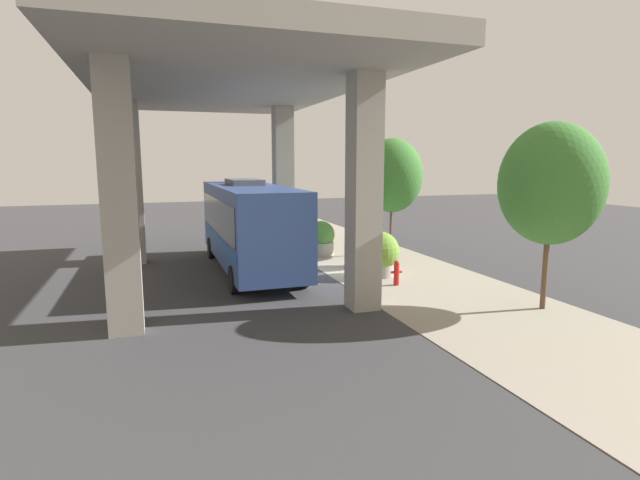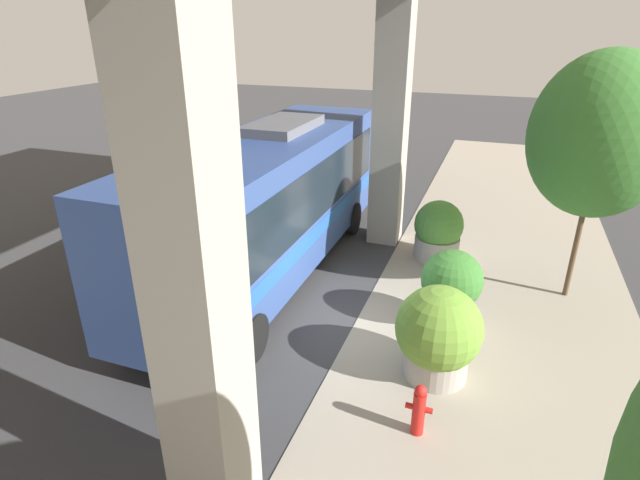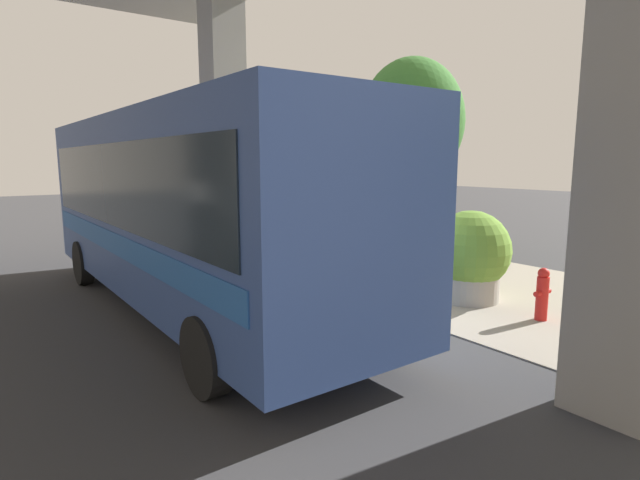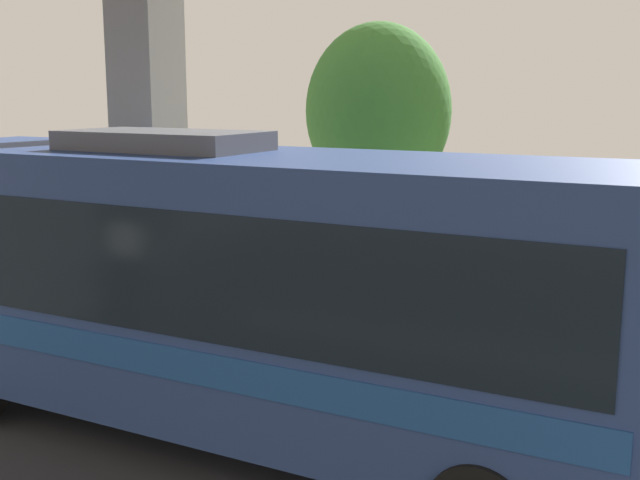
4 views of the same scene
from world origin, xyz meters
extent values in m
plane|color=#38383A|center=(0.00, 0.00, 0.00)|extent=(80.00, 80.00, 0.00)
cube|color=gray|center=(-3.00, 0.00, 0.01)|extent=(6.00, 40.00, 0.02)
cube|color=#9E998E|center=(0.50, -4.93, 3.61)|extent=(0.90, 0.90, 7.21)
cube|color=#9E998E|center=(0.50, 4.93, 3.61)|extent=(0.90, 0.90, 7.21)
cube|color=#9E998E|center=(7.50, -4.93, 3.61)|extent=(0.90, 0.90, 7.21)
cube|color=#9E998E|center=(7.50, 4.93, 3.61)|extent=(0.90, 0.90, 7.21)
cube|color=#9E998E|center=(4.00, 0.00, 7.51)|extent=(9.40, 17.86, 0.60)
cube|color=#334C8C|center=(2.82, -1.72, 2.03)|extent=(2.68, 10.20, 3.16)
cube|color=#19232D|center=(2.82, -1.72, 2.41)|extent=(2.72, 9.38, 1.39)
cube|color=#2659A5|center=(2.82, -1.72, 1.40)|extent=(2.72, 9.69, 0.38)
cube|color=slate|center=(2.82, -2.74, 3.73)|extent=(1.34, 2.55, 0.24)
cylinder|color=black|center=(1.56, 1.85, 0.50)|extent=(0.28, 1.00, 1.00)
cylinder|color=black|center=(4.08, 1.85, 0.50)|extent=(0.28, 1.00, 1.00)
cylinder|color=black|center=(1.56, -5.04, 0.50)|extent=(0.28, 1.00, 1.00)
cylinder|color=black|center=(4.08, -5.04, 0.50)|extent=(0.28, 1.00, 1.00)
cylinder|color=red|center=(-1.86, 2.68, 0.40)|extent=(0.21, 0.21, 0.80)
sphere|color=red|center=(-1.86, 2.68, 0.86)|extent=(0.20, 0.20, 0.20)
cylinder|color=red|center=(-2.02, 2.68, 0.52)|extent=(0.13, 0.09, 0.09)
cylinder|color=red|center=(-1.71, 2.68, 0.52)|extent=(0.13, 0.09, 0.09)
cylinder|color=#9E998E|center=(-1.19, -4.10, 0.33)|extent=(1.24, 1.24, 0.65)
sphere|color=#4C8C38|center=(-1.19, -4.10, 1.02)|extent=(1.35, 1.35, 1.35)
sphere|color=#993F8C|center=(-1.04, -4.23, 0.82)|extent=(0.44, 0.44, 0.44)
cylinder|color=#9E998E|center=(-1.90, 1.09, 0.30)|extent=(1.20, 1.20, 0.60)
sphere|color=olive|center=(-1.90, 1.09, 1.04)|extent=(1.60, 1.60, 1.60)
sphere|color=#993F8C|center=(-1.75, 0.97, 0.77)|extent=(0.42, 0.42, 0.42)
cylinder|color=#9E998E|center=(-1.92, -0.73, 0.39)|extent=(1.04, 1.04, 0.77)
sphere|color=#38722D|center=(-1.92, -0.73, 1.13)|extent=(1.31, 1.31, 1.31)
sphere|color=#BF334C|center=(-1.79, -0.83, 0.92)|extent=(0.36, 0.36, 0.36)
cylinder|color=brown|center=(-4.49, -3.06, 1.51)|extent=(0.12, 0.12, 3.03)
ellipsoid|color=#38722D|center=(-4.49, -3.06, 3.93)|extent=(3.00, 3.00, 3.60)
cylinder|color=brown|center=(-4.85, 6.86, 1.51)|extent=(0.17, 0.17, 3.01)
ellipsoid|color=#38722D|center=(-4.85, 6.86, 3.94)|extent=(3.11, 3.11, 3.73)
camera|label=1|loc=(6.70, 19.03, 4.63)|focal=28.00mm
camera|label=2|loc=(-2.51, 9.06, 6.19)|focal=28.00mm
camera|label=3|loc=(6.34, 7.23, 2.81)|focal=28.00mm
camera|label=4|loc=(10.81, 3.76, 4.34)|focal=45.00mm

